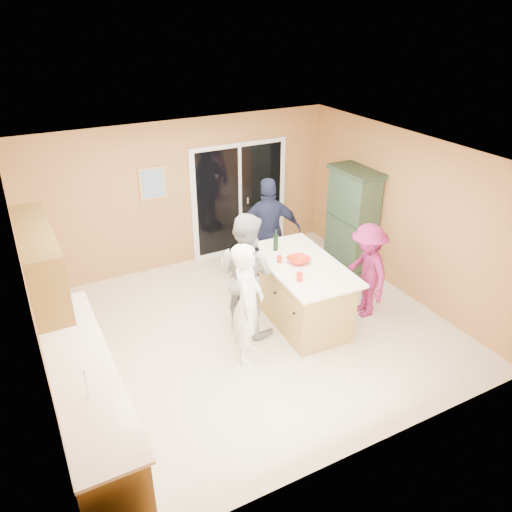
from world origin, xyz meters
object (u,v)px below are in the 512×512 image
green_hutch (352,221)px  woman_grey (245,274)px  kitchen_island (301,294)px  woman_navy (269,232)px  woman_magenta (367,271)px  woman_white (247,303)px

green_hutch → woman_grey: bearing=-161.3°
kitchen_island → woman_navy: woman_navy is taller
kitchen_island → woman_magenta: bearing=-13.9°
kitchen_island → woman_navy: bearing=86.4°
woman_white → woman_grey: size_ratio=0.93×
woman_grey → woman_magenta: size_ratio=1.22×
kitchen_island → green_hutch: 2.04m
kitchen_island → green_hutch: green_hutch is taller
woman_white → woman_navy: bearing=-2.1°
woman_white → woman_grey: bearing=10.0°
kitchen_island → woman_grey: size_ratio=1.05×
woman_grey → woman_magenta: bearing=-133.8°
green_hutch → woman_magenta: green_hutch is taller
woman_navy → woman_white: bearing=72.4°
woman_navy → green_hutch: bearing=-168.6°
woman_grey → woman_magenta: woman_grey is taller
woman_magenta → woman_grey: bearing=-94.7°
kitchen_island → woman_navy: size_ratio=1.03×
woman_navy → woman_magenta: 1.75m
woman_magenta → woman_navy: bearing=-141.7°
kitchen_island → woman_navy: (0.15, 1.25, 0.47)m
kitchen_island → woman_white: 1.23m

